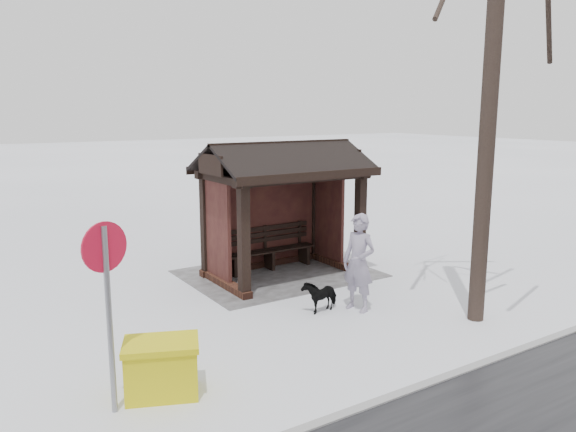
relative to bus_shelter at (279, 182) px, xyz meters
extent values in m
plane|color=white|center=(0.00, 0.16, -2.17)|extent=(120.00, 120.00, 0.00)
cube|color=gray|center=(0.00, 5.66, -2.16)|extent=(120.00, 0.15, 0.06)
cube|color=gray|center=(0.00, -0.04, -2.16)|extent=(4.20, 3.20, 0.02)
cube|color=#3D1E16|center=(0.00, -0.74, -2.09)|extent=(3.30, 0.22, 0.16)
cube|color=#3D1E16|center=(-1.50, 0.16, -2.09)|extent=(0.22, 2.10, 0.16)
cube|color=#3D1E16|center=(1.50, 0.16, -2.09)|extent=(0.22, 2.10, 0.16)
cube|color=black|center=(-1.50, 1.06, -1.02)|extent=(0.20, 0.20, 2.30)
cube|color=black|center=(1.50, 1.06, -1.02)|extent=(0.20, 0.20, 2.30)
cube|color=black|center=(-1.50, -0.74, -1.02)|extent=(0.20, 0.20, 2.30)
cube|color=black|center=(1.50, -0.74, -1.02)|extent=(0.20, 0.20, 2.30)
cube|color=black|center=(0.00, -0.74, -0.94)|extent=(2.80, 0.08, 2.14)
cube|color=black|center=(-1.50, -0.16, -0.94)|extent=(0.08, 1.17, 2.14)
cube|color=black|center=(1.50, -0.16, -0.94)|extent=(0.08, 1.17, 2.14)
cube|color=black|center=(0.00, 1.06, 0.19)|extent=(3.40, 0.20, 0.18)
cube|color=black|center=(0.00, -0.74, 0.19)|extent=(3.40, 0.20, 0.18)
cylinder|color=black|center=(-1.50, 4.36, 2.11)|extent=(0.29, 0.29, 8.55)
imported|color=gray|center=(-0.01, 2.81, -1.23)|extent=(0.61, 0.77, 1.87)
imported|color=black|center=(0.62, 2.44, -1.86)|extent=(0.77, 0.44, 0.61)
cube|color=#CFC40C|center=(4.29, 3.91, -1.83)|extent=(1.10, 0.93, 0.67)
cube|color=#CFC40C|center=(4.29, 3.91, -1.45)|extent=(1.17, 1.00, 0.08)
cylinder|color=gray|center=(4.96, 4.00, -0.96)|extent=(0.07, 0.07, 2.40)
cylinder|color=red|center=(4.96, 3.98, -0.02)|extent=(0.60, 0.24, 0.63)
cylinder|color=white|center=(4.96, 3.96, -0.02)|extent=(0.46, 0.19, 0.48)
camera|label=1|loc=(6.65, 10.68, 1.59)|focal=35.00mm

